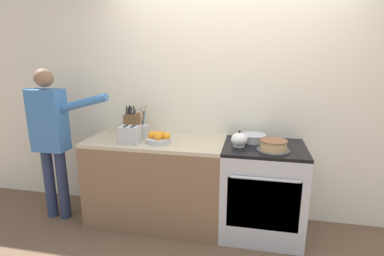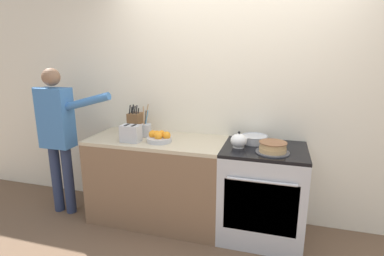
{
  "view_description": "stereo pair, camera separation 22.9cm",
  "coord_description": "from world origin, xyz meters",
  "px_view_note": "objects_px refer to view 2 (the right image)",
  "views": [
    {
      "loc": [
        0.22,
        -2.47,
        1.77
      ],
      "look_at": [
        -0.35,
        0.29,
        1.06
      ],
      "focal_mm": 28.0,
      "sensor_mm": 36.0,
      "label": 1
    },
    {
      "loc": [
        0.44,
        -2.42,
        1.77
      ],
      "look_at": [
        -0.35,
        0.29,
        1.06
      ],
      "focal_mm": 28.0,
      "sensor_mm": 36.0,
      "label": 2
    }
  ],
  "objects_px": {
    "mixing_bowl": "(254,139)",
    "utensil_crock": "(146,129)",
    "layer_cake": "(273,148)",
    "tea_kettle": "(239,141)",
    "person_baker": "(58,130)",
    "knife_block": "(136,123)",
    "fruit_bowl": "(159,137)",
    "toaster": "(131,133)",
    "stove_range": "(262,193)"
  },
  "relations": [
    {
      "from": "layer_cake",
      "to": "tea_kettle",
      "type": "bearing_deg",
      "value": 166.39
    },
    {
      "from": "layer_cake",
      "to": "toaster",
      "type": "xyz_separation_m",
      "value": [
        -1.36,
        -0.04,
        0.04
      ]
    },
    {
      "from": "mixing_bowl",
      "to": "fruit_bowl",
      "type": "bearing_deg",
      "value": -166.27
    },
    {
      "from": "fruit_bowl",
      "to": "person_baker",
      "type": "height_order",
      "value": "person_baker"
    },
    {
      "from": "utensil_crock",
      "to": "person_baker",
      "type": "height_order",
      "value": "person_baker"
    },
    {
      "from": "stove_range",
      "to": "layer_cake",
      "type": "bearing_deg",
      "value": -58.54
    },
    {
      "from": "stove_range",
      "to": "person_baker",
      "type": "height_order",
      "value": "person_baker"
    },
    {
      "from": "utensil_crock",
      "to": "layer_cake",
      "type": "bearing_deg",
      "value": -7.85
    },
    {
      "from": "tea_kettle",
      "to": "mixing_bowl",
      "type": "relative_size",
      "value": 0.73
    },
    {
      "from": "fruit_bowl",
      "to": "toaster",
      "type": "xyz_separation_m",
      "value": [
        -0.27,
        -0.08,
        0.04
      ]
    },
    {
      "from": "stove_range",
      "to": "fruit_bowl",
      "type": "relative_size",
      "value": 3.69
    },
    {
      "from": "tea_kettle",
      "to": "person_baker",
      "type": "height_order",
      "value": "person_baker"
    },
    {
      "from": "mixing_bowl",
      "to": "toaster",
      "type": "bearing_deg",
      "value": -165.73
    },
    {
      "from": "mixing_bowl",
      "to": "stove_range",
      "type": "bearing_deg",
      "value": -51.85
    },
    {
      "from": "utensil_crock",
      "to": "fruit_bowl",
      "type": "bearing_deg",
      "value": -35.2
    },
    {
      "from": "toaster",
      "to": "tea_kettle",
      "type": "bearing_deg",
      "value": 6.42
    },
    {
      "from": "stove_range",
      "to": "layer_cake",
      "type": "distance_m",
      "value": 0.52
    },
    {
      "from": "knife_block",
      "to": "layer_cake",
      "type": "bearing_deg",
      "value": -10.48
    },
    {
      "from": "stove_range",
      "to": "fruit_bowl",
      "type": "bearing_deg",
      "value": -175.33
    },
    {
      "from": "stove_range",
      "to": "layer_cake",
      "type": "height_order",
      "value": "layer_cake"
    },
    {
      "from": "toaster",
      "to": "knife_block",
      "type": "bearing_deg",
      "value": 108.36
    },
    {
      "from": "fruit_bowl",
      "to": "utensil_crock",
      "type": "bearing_deg",
      "value": 144.8
    },
    {
      "from": "mixing_bowl",
      "to": "person_baker",
      "type": "height_order",
      "value": "person_baker"
    },
    {
      "from": "layer_cake",
      "to": "toaster",
      "type": "height_order",
      "value": "toaster"
    },
    {
      "from": "fruit_bowl",
      "to": "mixing_bowl",
      "type": "bearing_deg",
      "value": 13.73
    },
    {
      "from": "knife_block",
      "to": "person_baker",
      "type": "bearing_deg",
      "value": -158.36
    },
    {
      "from": "person_baker",
      "to": "fruit_bowl",
      "type": "bearing_deg",
      "value": -9.55
    },
    {
      "from": "tea_kettle",
      "to": "toaster",
      "type": "distance_m",
      "value": 1.06
    },
    {
      "from": "mixing_bowl",
      "to": "tea_kettle",
      "type": "bearing_deg",
      "value": -125.13
    },
    {
      "from": "tea_kettle",
      "to": "toaster",
      "type": "bearing_deg",
      "value": -173.58
    },
    {
      "from": "mixing_bowl",
      "to": "utensil_crock",
      "type": "distance_m",
      "value": 1.12
    },
    {
      "from": "utensil_crock",
      "to": "mixing_bowl",
      "type": "bearing_deg",
      "value": 3.97
    },
    {
      "from": "tea_kettle",
      "to": "utensil_crock",
      "type": "relative_size",
      "value": 0.55
    },
    {
      "from": "mixing_bowl",
      "to": "toaster",
      "type": "relative_size",
      "value": 1.24
    },
    {
      "from": "knife_block",
      "to": "fruit_bowl",
      "type": "bearing_deg",
      "value": -32.47
    },
    {
      "from": "knife_block",
      "to": "toaster",
      "type": "bearing_deg",
      "value": -71.64
    },
    {
      "from": "mixing_bowl",
      "to": "layer_cake",
      "type": "bearing_deg",
      "value": -54.77
    },
    {
      "from": "knife_block",
      "to": "utensil_crock",
      "type": "height_order",
      "value": "utensil_crock"
    },
    {
      "from": "tea_kettle",
      "to": "fruit_bowl",
      "type": "relative_size",
      "value": 0.76
    },
    {
      "from": "layer_cake",
      "to": "person_baker",
      "type": "bearing_deg",
      "value": -179.1
    },
    {
      "from": "stove_range",
      "to": "fruit_bowl",
      "type": "distance_m",
      "value": 1.14
    },
    {
      "from": "person_baker",
      "to": "tea_kettle",
      "type": "bearing_deg",
      "value": -9.73
    },
    {
      "from": "knife_block",
      "to": "utensil_crock",
      "type": "xyz_separation_m",
      "value": [
        0.17,
        -0.09,
        -0.04
      ]
    },
    {
      "from": "fruit_bowl",
      "to": "tea_kettle",
      "type": "bearing_deg",
      "value": 3.0
    },
    {
      "from": "knife_block",
      "to": "fruit_bowl",
      "type": "relative_size",
      "value": 1.29
    },
    {
      "from": "tea_kettle",
      "to": "person_baker",
      "type": "distance_m",
      "value": 1.94
    },
    {
      "from": "knife_block",
      "to": "stove_range",
      "type": "bearing_deg",
      "value": -6.3
    },
    {
      "from": "tea_kettle",
      "to": "toaster",
      "type": "height_order",
      "value": "toaster"
    },
    {
      "from": "layer_cake",
      "to": "toaster",
      "type": "bearing_deg",
      "value": -178.17
    },
    {
      "from": "stove_range",
      "to": "mixing_bowl",
      "type": "xyz_separation_m",
      "value": [
        -0.11,
        0.14,
        0.49
      ]
    }
  ]
}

